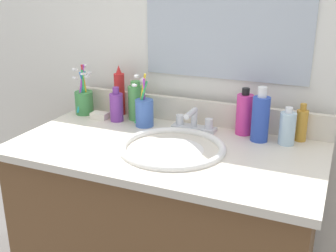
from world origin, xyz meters
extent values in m
cube|color=brown|center=(0.00, 0.00, 0.38)|extent=(0.96, 0.49, 0.76)
cube|color=beige|center=(0.00, 0.00, 0.78)|extent=(1.00, 0.53, 0.02)
cube|color=beige|center=(0.00, 0.25, 0.83)|extent=(1.00, 0.02, 0.09)
cube|color=white|center=(0.00, 0.32, 0.65)|extent=(2.10, 0.04, 1.30)
torus|color=white|center=(0.03, -0.02, 0.79)|extent=(0.34, 0.34, 0.02)
ellipsoid|color=white|center=(0.03, -0.02, 0.75)|extent=(0.29, 0.29, 0.11)
cylinder|color=#B2B5BA|center=(0.03, -0.02, 0.71)|extent=(0.04, 0.04, 0.01)
cube|color=silver|center=(0.03, 0.18, 0.80)|extent=(0.16, 0.05, 0.01)
cylinder|color=silver|center=(0.03, 0.18, 0.83)|extent=(0.02, 0.02, 0.06)
cylinder|color=silver|center=(0.03, 0.15, 0.86)|extent=(0.02, 0.09, 0.02)
cylinder|color=silver|center=(-0.02, 0.18, 0.82)|extent=(0.03, 0.03, 0.04)
cylinder|color=silver|center=(0.09, 0.18, 0.82)|extent=(0.03, 0.03, 0.04)
cylinder|color=gold|center=(0.39, 0.22, 0.84)|extent=(0.04, 0.04, 0.11)
cylinder|color=gold|center=(0.39, 0.22, 0.91)|extent=(0.02, 0.02, 0.02)
cylinder|color=#4C9E4C|center=(-0.21, 0.21, 0.85)|extent=(0.06, 0.06, 0.13)
cylinder|color=#4C9E4C|center=(-0.21, 0.21, 0.93)|extent=(0.04, 0.04, 0.02)
cylinder|color=red|center=(-0.30, 0.23, 0.87)|extent=(0.04, 0.04, 0.16)
cone|color=red|center=(-0.30, 0.23, 0.97)|extent=(0.02, 0.02, 0.03)
cylinder|color=#2D4CB2|center=(0.27, 0.17, 0.86)|extent=(0.06, 0.06, 0.15)
cylinder|color=white|center=(0.27, 0.17, 0.96)|extent=(0.03, 0.03, 0.03)
cylinder|color=silver|center=(0.36, 0.17, 0.84)|extent=(0.05, 0.05, 0.11)
cylinder|color=white|center=(0.36, 0.17, 0.91)|extent=(0.02, 0.02, 0.02)
cylinder|color=#D8338C|center=(0.20, 0.21, 0.86)|extent=(0.06, 0.06, 0.14)
cylinder|color=black|center=(0.20, 0.21, 0.94)|extent=(0.03, 0.03, 0.02)
cylinder|color=#7A3899|center=(-0.27, 0.16, 0.84)|extent=(0.05, 0.05, 0.11)
cylinder|color=#7A3899|center=(-0.27, 0.16, 0.91)|extent=(0.02, 0.02, 0.03)
cylinder|color=#3F8C47|center=(-0.44, 0.19, 0.84)|extent=(0.07, 0.07, 0.09)
cylinder|color=#B23FBF|center=(-0.44, 0.17, 0.89)|extent=(0.02, 0.05, 0.19)
cube|color=white|center=(-0.44, 0.15, 0.97)|extent=(0.01, 0.02, 0.01)
cylinder|color=#26B2B2|center=(-0.44, 0.17, 0.88)|extent=(0.02, 0.06, 0.16)
cube|color=white|center=(-0.44, 0.15, 0.94)|extent=(0.01, 0.02, 0.01)
cylinder|color=green|center=(-0.43, 0.18, 0.88)|extent=(0.02, 0.02, 0.17)
cube|color=white|center=(-0.42, 0.17, 0.96)|extent=(0.01, 0.02, 0.01)
cylinder|color=yellow|center=(-0.42, 0.18, 0.88)|extent=(0.03, 0.01, 0.16)
cube|color=white|center=(-0.41, 0.18, 0.95)|extent=(0.01, 0.02, 0.01)
cylinder|color=#D8333F|center=(-0.44, 0.20, 0.89)|extent=(0.01, 0.03, 0.19)
cube|color=white|center=(-0.44, 0.21, 0.98)|extent=(0.01, 0.02, 0.01)
cylinder|color=blue|center=(-0.43, 0.20, 0.88)|extent=(0.02, 0.06, 0.16)
cube|color=white|center=(-0.43, 0.22, 0.95)|extent=(0.01, 0.02, 0.01)
cylinder|color=#3F66B7|center=(-0.15, 0.15, 0.84)|extent=(0.07, 0.07, 0.10)
cylinder|color=green|center=(-0.16, 0.14, 0.88)|extent=(0.05, 0.03, 0.16)
cube|color=white|center=(-0.18, 0.13, 0.94)|extent=(0.01, 0.02, 0.01)
cylinder|color=yellow|center=(-0.16, 0.15, 0.89)|extent=(0.04, 0.01, 0.19)
cube|color=white|center=(-0.18, 0.15, 0.97)|extent=(0.01, 0.02, 0.01)
cylinder|color=#B23FBF|center=(-0.16, 0.16, 0.89)|extent=(0.03, 0.04, 0.17)
cube|color=white|center=(-0.16, 0.17, 0.96)|extent=(0.01, 0.02, 0.01)
cube|color=white|center=(-0.35, 0.16, 0.80)|extent=(0.06, 0.04, 0.02)
camera|label=1|loc=(0.51, -1.15, 1.30)|focal=44.73mm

